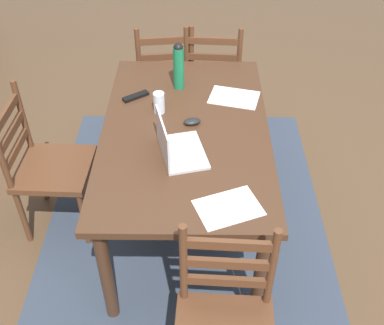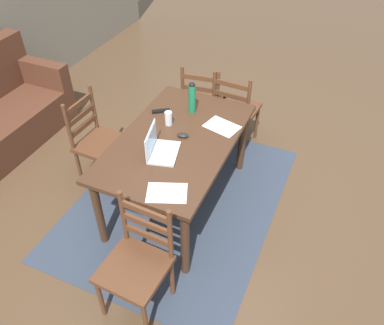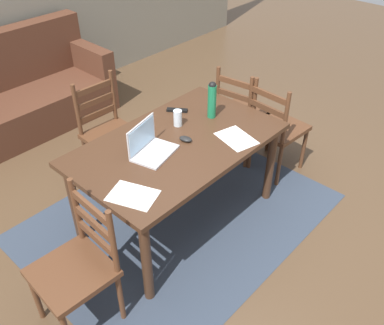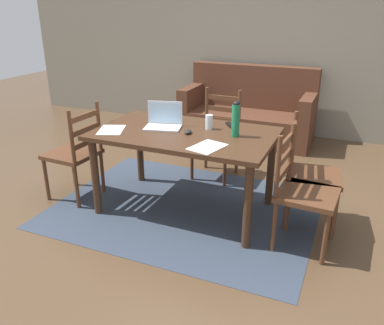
# 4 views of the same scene
# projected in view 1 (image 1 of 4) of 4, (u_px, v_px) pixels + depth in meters

# --- Properties ---
(ground_plane) EXTENTS (14.00, 14.00, 0.00)m
(ground_plane) POSITION_uv_depth(u_px,v_px,m) (186.00, 220.00, 3.20)
(ground_plane) COLOR brown
(area_rug) EXTENTS (2.39, 1.83, 0.01)m
(area_rug) POSITION_uv_depth(u_px,v_px,m) (186.00, 219.00, 3.20)
(area_rug) COLOR #333D4C
(area_rug) RESTS_ON ground
(dining_table) EXTENTS (1.57, 0.95, 0.76)m
(dining_table) POSITION_uv_depth(u_px,v_px,m) (185.00, 142.00, 2.76)
(dining_table) COLOR #422819
(dining_table) RESTS_ON ground
(chair_far_head) EXTENTS (0.46, 0.46, 0.95)m
(chair_far_head) POSITION_uv_depth(u_px,v_px,m) (47.00, 167.00, 2.91)
(chair_far_head) COLOR #56331E
(chair_far_head) RESTS_ON ground
(chair_right_far) EXTENTS (0.49, 0.49, 0.95)m
(chair_right_far) POSITION_uv_depth(u_px,v_px,m) (165.00, 77.00, 3.71)
(chair_right_far) COLOR #56331E
(chair_right_far) RESTS_ON ground
(chair_right_near) EXTENTS (0.47, 0.47, 0.95)m
(chair_right_near) POSITION_uv_depth(u_px,v_px,m) (213.00, 78.00, 3.71)
(chair_right_near) COLOR #56331E
(chair_right_near) RESTS_ON ground
(laptop) EXTENTS (0.36, 0.29, 0.23)m
(laptop) POSITION_uv_depth(u_px,v_px,m) (174.00, 146.00, 2.49)
(laptop) COLOR silver
(laptop) RESTS_ON dining_table
(water_bottle) EXTENTS (0.07, 0.07, 0.31)m
(water_bottle) POSITION_uv_depth(u_px,v_px,m) (179.00, 65.00, 2.94)
(water_bottle) COLOR #197247
(water_bottle) RESTS_ON dining_table
(drinking_glass) EXTENTS (0.07, 0.07, 0.13)m
(drinking_glass) POSITION_uv_depth(u_px,v_px,m) (159.00, 103.00, 2.79)
(drinking_glass) COLOR silver
(drinking_glass) RESTS_ON dining_table
(computer_mouse) EXTENTS (0.08, 0.11, 0.03)m
(computer_mouse) POSITION_uv_depth(u_px,v_px,m) (192.00, 121.00, 2.73)
(computer_mouse) COLOR black
(computer_mouse) RESTS_ON dining_table
(tv_remote) EXTENTS (0.13, 0.16, 0.02)m
(tv_remote) POSITION_uv_depth(u_px,v_px,m) (136.00, 96.00, 2.94)
(tv_remote) COLOR black
(tv_remote) RESTS_ON dining_table
(paper_stack_left) EXTENTS (0.28, 0.34, 0.00)m
(paper_stack_left) POSITION_uv_depth(u_px,v_px,m) (234.00, 97.00, 2.95)
(paper_stack_left) COLOR white
(paper_stack_left) RESTS_ON dining_table
(paper_stack_right) EXTENTS (0.30, 0.35, 0.00)m
(paper_stack_right) POSITION_uv_depth(u_px,v_px,m) (228.00, 208.00, 2.23)
(paper_stack_right) COLOR white
(paper_stack_right) RESTS_ON dining_table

